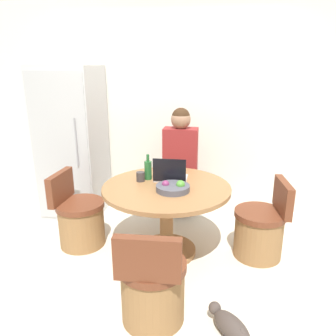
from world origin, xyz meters
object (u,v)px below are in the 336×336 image
Objects in this scene: laptop at (170,176)px; fruit_bowl at (173,188)px; cat at (230,326)px; chair_right_side at (260,230)px; chair_left_side at (80,220)px; person_seated at (181,158)px; chair_near_camera at (152,288)px; dining_table at (166,205)px; bottle at (148,170)px; refrigerator at (73,143)px.

laptop is 0.29m from fruit_bowl.
laptop is at bearing -13.43° from cat.
chair_right_side is 2.14× the size of cat.
person_seated reaches higher than chair_left_side.
person_seated reaches higher than chair_near_camera.
chair_left_side is (-1.86, -0.05, 0.00)m from chair_right_side.
dining_table is 0.27m from fruit_bowl.
dining_table is 4.77× the size of bottle.
bottle is at bearing -79.40° from chair_near_camera.
laptop reaches higher than cat.
dining_table is 3.79× the size of laptop.
chair_near_camera is at bearing -52.51° from refrigerator.
chair_near_camera is (1.35, -1.75, -0.64)m from refrigerator.
chair_left_side is at bearing -64.62° from refrigerator.
fruit_bowl is (0.04, 0.81, 0.48)m from chair_near_camera.
chair_right_side and chair_near_camera have the same top height.
refrigerator is 1.33× the size of person_seated.
person_seated is at bearing -23.32° from cat.
person_seated reaches higher than cat.
bottle reaches higher than dining_table.
chair_right_side is at bearing -18.29° from refrigerator.
person_seated is 5.31× the size of bottle.
refrigerator is at bearing -54.96° from chair_near_camera.
refrigerator is 5.63× the size of laptop.
laptop is at bearing -100.36° from chair_right_side.
person_seated is at bearing -92.40° from laptop.
person_seated is at bearing 68.84° from bottle.
fruit_bowl is (0.08, -0.12, 0.23)m from dining_table.
chair_near_camera is (0.04, -0.93, -0.25)m from dining_table.
chair_near_camera is 2.43× the size of laptop.
person_seated is 4.41× the size of fruit_bowl.
chair_near_camera is 3.05× the size of bottle.
person_seated is (0.97, 0.81, 0.50)m from chair_left_side.
chair_left_side is (0.38, -0.79, -0.64)m from refrigerator.
dining_table is at bearing -9.07° from cat.
laptop is at bearing 87.60° from person_seated.
person_seated reaches higher than dining_table.
chair_right_side is (0.93, 0.09, -0.25)m from dining_table.
laptop is 1.26× the size of bottle.
chair_right_side is at bearing 139.52° from person_seated.
fruit_bowl is at bearing -95.33° from chair_near_camera.
fruit_bowl is at bearing -96.42° from chair_left_side.
refrigerator reaches higher than fruit_bowl.
chair_left_side is 1.36m from person_seated.
chair_near_camera is at bearing 89.88° from person_seated.
laptop is (-0.91, 0.08, 0.50)m from chair_right_side.
chair_left_side is 2.14× the size of cat.
refrigerator is 1.36m from person_seated.
person_seated reaches higher than laptop.
laptop reaches higher than chair_right_side.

